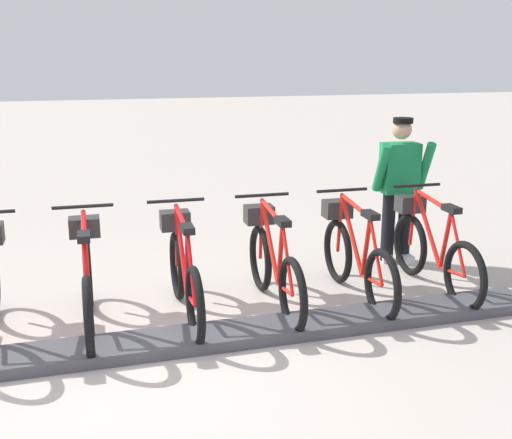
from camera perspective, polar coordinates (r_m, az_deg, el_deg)
The scene contains 8 objects.
ground_plane at distance 5.30m, azimuth -12.29°, elevation -11.81°, with size 60.00×60.00×0.00m, color #BFB2A5.
dock_rail_base at distance 5.28m, azimuth -12.32°, elevation -11.32°, with size 0.44×7.57×0.10m, color #47474C.
bike_docked_0 at distance 6.65m, azimuth 15.60°, elevation -2.52°, with size 1.72×0.54×1.02m.
bike_docked_1 at distance 6.25m, azimuth 8.96°, elevation -3.22°, with size 1.72×0.54×1.02m.
bike_docked_2 at distance 5.96m, azimuth 1.53°, elevation -3.96°, with size 1.72×0.54×1.02m.
bike_docked_3 at distance 5.77m, azimuth -6.54°, elevation -4.68°, with size 1.72×0.54×1.02m.
bike_docked_4 at distance 5.70m, azimuth -14.98°, elevation -5.34°, with size 1.72×0.54×1.02m.
worker_near_rack at distance 7.30m, azimuth 12.79°, elevation 3.06°, with size 0.49×0.64×1.66m.
Camera 1 is at (-4.75, 0.22, 2.34)m, focal length 44.29 mm.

